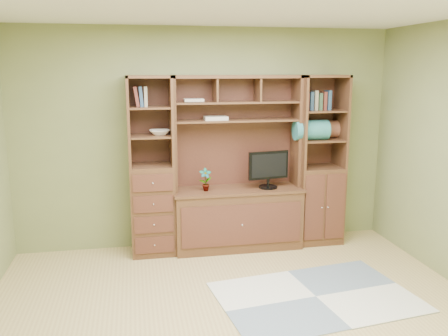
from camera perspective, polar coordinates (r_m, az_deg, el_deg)
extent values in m
cube|color=tan|center=(4.24, 2.34, -18.15)|extent=(4.60, 4.10, 0.04)
cube|color=white|center=(3.70, 2.69, 19.30)|extent=(4.60, 4.10, 0.04)
cube|color=olive|center=(5.70, -2.16, 3.57)|extent=(4.50, 0.04, 2.60)
cube|color=olive|center=(1.97, 16.46, -13.25)|extent=(4.50, 0.04, 2.60)
cube|color=#4C2D1A|center=(5.55, 1.68, 0.46)|extent=(1.54, 0.53, 2.05)
cube|color=#4C2D1A|center=(5.46, -8.71, 0.15)|extent=(0.50, 0.45, 2.05)
cube|color=#4C2D1A|center=(5.89, 11.37, 0.90)|extent=(0.55, 0.45, 2.05)
cube|color=#A5ABAB|center=(4.72, 10.99, -14.97)|extent=(1.95, 1.43, 0.01)
cube|color=black|center=(5.60, 5.38, 0.62)|extent=(0.52, 0.29, 0.61)
imported|color=#B24D3C|center=(5.48, -2.25, -1.41)|extent=(0.14, 0.10, 0.27)
cube|color=#BFB6A3|center=(5.51, -1.01, 6.03)|extent=(0.26, 0.19, 0.04)
imported|color=silver|center=(5.40, -7.75, 4.28)|extent=(0.23, 0.23, 0.06)
cube|color=#2B7171|center=(5.73, 10.43, 4.52)|extent=(0.41, 0.24, 0.24)
cube|color=brown|center=(5.93, 11.78, 4.59)|extent=(0.38, 0.21, 0.21)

